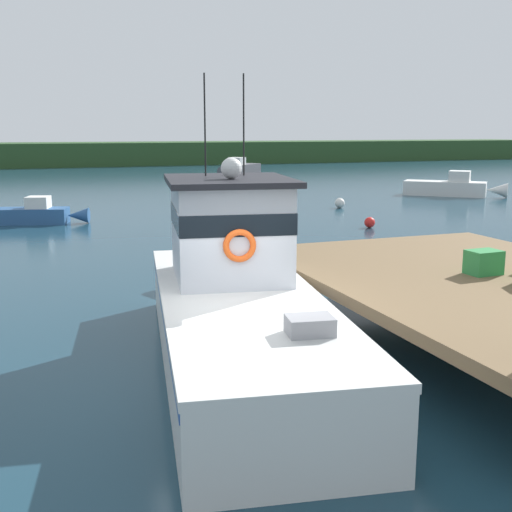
% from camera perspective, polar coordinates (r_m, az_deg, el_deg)
% --- Properties ---
extents(ground_plane, '(200.00, 200.00, 0.00)m').
position_cam_1_polar(ground_plane, '(10.16, -1.50, -10.88)').
color(ground_plane, '#193847').
extents(dock, '(6.00, 9.00, 1.20)m').
position_cam_1_polar(dock, '(12.16, 20.46, -2.55)').
color(dock, '#4C3D2D').
rests_on(dock, ground).
extents(main_fishing_boat, '(3.82, 9.97, 4.80)m').
position_cam_1_polar(main_fishing_boat, '(10.89, -1.87, -3.75)').
color(main_fishing_boat, silver).
rests_on(main_fishing_boat, ground).
extents(crate_stack_mid_dock, '(0.62, 0.47, 0.45)m').
position_cam_1_polar(crate_stack_mid_dock, '(12.46, 19.68, -0.53)').
color(crate_stack_mid_dock, '#2D8442').
rests_on(crate_stack_mid_dock, dock).
extents(moored_boat_near_channel, '(4.46, 2.06, 1.12)m').
position_cam_1_polar(moored_boat_near_channel, '(27.83, -19.43, 3.53)').
color(moored_boat_near_channel, '#285184').
rests_on(moored_boat_near_channel, ground).
extents(moored_boat_outer_mooring, '(4.99, 4.75, 1.46)m').
position_cam_1_polar(moored_boat_outer_mooring, '(55.03, -1.52, 7.82)').
color(moored_boat_outer_mooring, '#4C4C51').
rests_on(moored_boat_outer_mooring, ground).
extents(moored_boat_far_left, '(5.01, 4.70, 1.46)m').
position_cam_1_polar(moored_boat_far_left, '(38.95, 17.12, 5.89)').
color(moored_boat_far_left, silver).
rests_on(moored_boat_far_left, ground).
extents(mooring_buoy_channel_marker, '(0.38, 0.38, 0.38)m').
position_cam_1_polar(mooring_buoy_channel_marker, '(18.28, -7.50, -0.30)').
color(mooring_buoy_channel_marker, red).
rests_on(mooring_buoy_channel_marker, ground).
extents(mooring_buoy_inshore, '(0.49, 0.49, 0.49)m').
position_cam_1_polar(mooring_buoy_inshore, '(31.76, 7.49, 4.72)').
color(mooring_buoy_inshore, silver).
rests_on(mooring_buoy_inshore, ground).
extents(mooring_buoy_outer, '(0.42, 0.42, 0.42)m').
position_cam_1_polar(mooring_buoy_outer, '(25.56, 10.13, 2.97)').
color(mooring_buoy_outer, red).
rests_on(mooring_buoy_outer, ground).
extents(far_shoreline, '(120.00, 8.00, 2.40)m').
position_cam_1_polar(far_shoreline, '(71.03, -17.90, 8.64)').
color(far_shoreline, '#284723').
rests_on(far_shoreline, ground).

